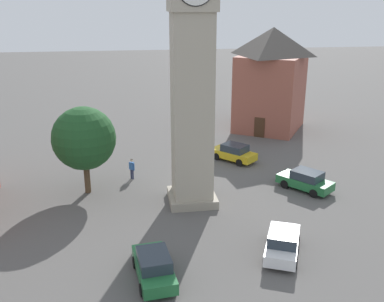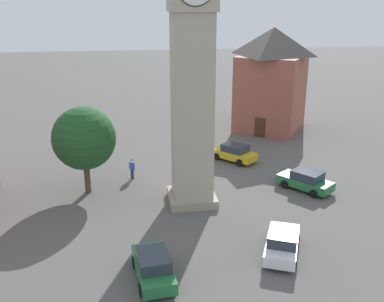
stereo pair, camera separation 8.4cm
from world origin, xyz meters
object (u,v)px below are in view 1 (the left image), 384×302
Objects in this scene: car_blue_kerb at (305,180)px; building_terrace_right at (271,79)px; tree at (84,139)px; car_red_corner at (234,153)px; pedestrian at (132,167)px; car_white_side at (154,266)px; car_silver_kerb at (283,242)px; clock_tower at (192,4)px.

car_blue_kerb is 0.39× the size of building_terrace_right.
car_red_corner is at bearing -157.62° from tree.
building_terrace_right is at bearing -141.76° from tree.
tree reaches higher than car_blue_kerb.
tree is (3.31, 2.13, 3.19)m from pedestrian.
car_red_corner is 0.38× the size of building_terrace_right.
car_white_side is 12.77m from tree.
car_red_corner is 0.65× the size of tree.
car_silver_kerb is 7.42m from car_white_side.
car_silver_kerb is 26.41m from building_terrace_right.
car_silver_kerb is at bearing 138.09° from tree.
car_white_side is 13.73m from pedestrian.
clock_tower is at bearing 57.86° from car_red_corner.
car_blue_kerb is at bearing 173.22° from tree.
car_white_side is 0.39× the size of building_terrace_right.
clock_tower reaches higher than car_silver_kerb.
clock_tower reaches higher than car_white_side.
pedestrian reaches higher than car_white_side.
clock_tower is 22.09m from building_terrace_right.
clock_tower is 15.38m from car_blue_kerb.
building_terrace_right is at bearing -122.74° from clock_tower.
clock_tower is 15.27m from car_silver_kerb.
clock_tower is 5.32× the size of car_white_side.
car_white_side is at bearing 38.70° from car_blue_kerb.
tree is at bearing -41.91° from car_silver_kerb.
pedestrian is (0.85, -13.70, 0.25)m from car_white_side.
tree reaches higher than car_white_side.
car_white_side is (12.04, 9.64, 0.00)m from car_blue_kerb.
car_white_side is 0.66× the size of tree.
car_red_corner is at bearing -61.12° from car_blue_kerb.
clock_tower reaches higher than building_terrace_right.
pedestrian is 5.06m from tree.
car_white_side is 2.54× the size of pedestrian.
car_blue_kerb and car_white_side have the same top height.
clock_tower is 13.92m from pedestrian.
car_silver_kerb is 14.86m from pedestrian.
car_silver_kerb is 0.68× the size of tree.
car_silver_kerb and car_white_side have the same top height.
car_silver_kerb is 1.06× the size of car_red_corner.
clock_tower is 2.09× the size of building_terrace_right.
building_terrace_right reaches higher than car_silver_kerb.
car_silver_kerb is 15.78m from tree.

